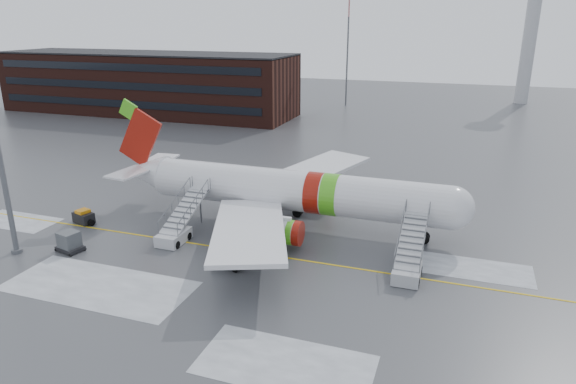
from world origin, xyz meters
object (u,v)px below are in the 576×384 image
at_px(pushback_tug, 226,260).
at_px(baggage_tractor, 84,217).
at_px(airstair_fwd, 409,262).
at_px(uld_container, 69,242).
at_px(airliner, 285,190).
at_px(airstair_aft, 178,228).

height_order(pushback_tug, baggage_tractor, pushback_tug).
height_order(airstair_fwd, uld_container, airstair_fwd).
xyz_separation_m(airliner, baggage_tractor, (-18.45, -6.12, -2.84)).
bearing_deg(pushback_tug, baggage_tractor, 167.24).
bearing_deg(airstair_fwd, baggage_tractor, 179.23).
bearing_deg(baggage_tractor, uld_container, -59.85).
height_order(airstair_fwd, baggage_tractor, airstair_fwd).
bearing_deg(airliner, pushback_tug, -98.23).
distance_m(pushback_tug, uld_container, 13.89).
bearing_deg(pushback_tug, airliner, 81.77).
xyz_separation_m(pushback_tug, baggage_tractor, (-17.01, 3.85, -0.05)).
relative_size(pushback_tug, uld_container, 1.06).
height_order(airstair_fwd, airstair_aft, same).
height_order(pushback_tug, uld_container, uld_container).
bearing_deg(airliner, airstair_aft, -140.14).
height_order(uld_container, baggage_tractor, uld_container).
bearing_deg(airstair_fwd, airliner, 152.03).
bearing_deg(uld_container, airliner, 37.42).
relative_size(airstair_fwd, uld_container, 3.21).
xyz_separation_m(airliner, uld_container, (-15.23, -11.66, -2.61)).
height_order(airstair_aft, uld_container, airstair_aft).
height_order(airstair_aft, pushback_tug, airstair_aft).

